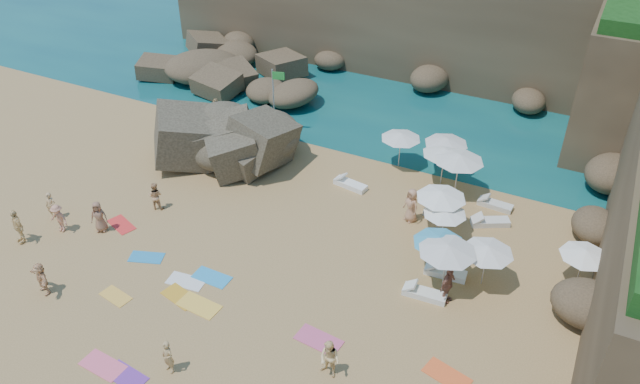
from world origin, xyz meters
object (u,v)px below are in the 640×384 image
at_px(lounger_0, 350,185).
at_px(person_stand_0, 51,206).
at_px(flag_pole, 275,93).
at_px(person_stand_4, 411,205).
at_px(parasol_0, 445,151).
at_px(person_stand_2, 257,155).
at_px(person_stand_1, 155,196).
at_px(person_stand_3, 448,285).
at_px(parasol_2, 446,141).
at_px(rock_outcrop, 234,162).
at_px(parasol_1, 401,136).
at_px(person_stand_5, 216,109).

bearing_deg(lounger_0, person_stand_0, -133.79).
distance_m(flag_pole, person_stand_4, 12.02).
relative_size(parasol_0, person_stand_2, 1.26).
xyz_separation_m(person_stand_1, person_stand_3, (15.74, 0.11, 0.13)).
bearing_deg(person_stand_2, parasol_2, -107.03).
distance_m(parasol_2, person_stand_4, 5.23).
bearing_deg(person_stand_4, rock_outcrop, -152.35).
bearing_deg(parasol_1, person_stand_4, -63.18).
distance_m(person_stand_2, person_stand_5, 6.83).
relative_size(parasol_2, lounger_0, 1.28).
height_order(person_stand_3, person_stand_5, person_stand_3).
bearing_deg(person_stand_1, parasol_1, -153.58).
distance_m(lounger_0, person_stand_3, 9.69).
distance_m(flag_pole, parasol_0, 11.23).
height_order(flag_pole, person_stand_5, flag_pole).
height_order(parasol_2, person_stand_0, parasol_2).
relative_size(rock_outcrop, person_stand_1, 5.11).
bearing_deg(person_stand_2, person_stand_3, -154.45).
bearing_deg(flag_pole, parasol_1, -2.39).
bearing_deg(person_stand_4, lounger_0, -168.11).
bearing_deg(person_stand_4, flag_pole, -173.71).
distance_m(parasol_2, person_stand_3, 10.51).
distance_m(flag_pole, lounger_0, 8.10).
relative_size(rock_outcrop, person_stand_4, 4.24).
height_order(lounger_0, person_stand_0, person_stand_0).
distance_m(person_stand_0, person_stand_1, 5.23).
bearing_deg(person_stand_4, person_stand_0, -122.87).
distance_m(rock_outcrop, person_stand_2, 1.94).
bearing_deg(lounger_0, person_stand_3, -30.90).
bearing_deg(parasol_0, person_stand_2, -161.99).
xyz_separation_m(flag_pole, person_stand_3, (14.13, -9.88, -1.82)).
relative_size(parasol_1, person_stand_4, 1.22).
xyz_separation_m(rock_outcrop, parasol_1, (8.89, 3.96, 2.00)).
bearing_deg(parasol_1, parasol_0, -14.34).
bearing_deg(parasol_2, rock_outcrop, -159.11).
bearing_deg(parasol_1, flag_pole, 177.61).
bearing_deg(person_stand_3, flag_pole, 70.88).
bearing_deg(lounger_0, person_stand_1, -133.34).
relative_size(rock_outcrop, person_stand_3, 4.40).
distance_m(flag_pole, parasol_2, 10.93).
height_order(rock_outcrop, person_stand_3, person_stand_3).
distance_m(parasol_0, person_stand_3, 9.38).
xyz_separation_m(rock_outcrop, lounger_0, (7.27, 0.68, 0.15)).
bearing_deg(person_stand_2, parasol_1, -102.39).
relative_size(person_stand_0, person_stand_2, 0.80).
bearing_deg(parasol_0, parasol_1, 165.66).
xyz_separation_m(flag_pole, person_stand_0, (-5.85, -13.05, -1.96)).
bearing_deg(parasol_2, person_stand_2, -155.90).
bearing_deg(person_stand_5, person_stand_3, -37.17).
height_order(rock_outcrop, parasol_1, parasol_1).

